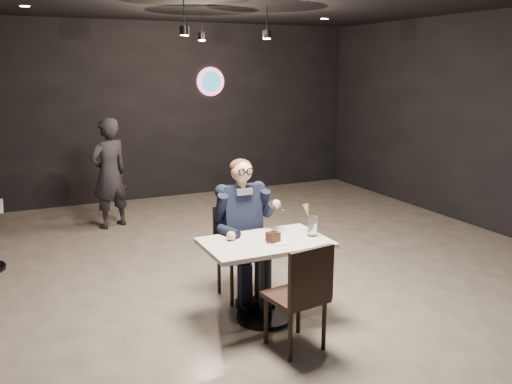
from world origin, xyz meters
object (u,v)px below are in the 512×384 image
main_table (265,280)px  sundae_glass (312,226)px  seated_man (241,228)px  passerby (109,173)px  chair_far (241,253)px  chair_near (295,294)px

main_table → sundae_glass: 0.65m
seated_man → passerby: 3.10m
chair_far → seated_man: bearing=-90.0°
main_table → chair_near: size_ratio=1.20×
seated_man → sundae_glass: seated_man is taller
sundae_glass → seated_man: bearing=126.8°
chair_far → passerby: passerby is taller
main_table → passerby: size_ratio=0.70×
main_table → sundae_glass: (0.45, -0.05, 0.47)m
main_table → sundae_glass: bearing=-6.8°
chair_far → chair_near: 1.11m
chair_far → passerby: 3.12m
main_table → chair_far: size_ratio=1.20×
chair_far → passerby: (-0.72, 3.02, 0.32)m
chair_near → seated_man: 1.14m
main_table → chair_near: bearing=-90.0°
chair_far → seated_man: 0.26m
sundae_glass → passerby: size_ratio=0.12×
main_table → sundae_glass: size_ratio=5.82×
main_table → seated_man: (0.00, 0.55, 0.34)m
main_table → passerby: passerby is taller
seated_man → sundae_glass: 0.76m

